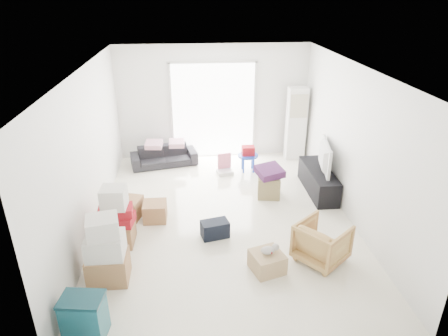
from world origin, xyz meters
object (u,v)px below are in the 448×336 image
object	(u,v)px
armchair	(322,241)
wood_crate	(267,262)
tv_console	(318,181)
ac_tower	(296,124)
sofa	(164,153)
ottoman	(269,186)
kids_table	(248,154)
television	(320,167)
storage_bins	(84,317)

from	to	relation	value
armchair	wood_crate	bearing A→B (deg)	61.71
tv_console	armchair	world-z (taller)	armchair
ac_tower	sofa	xyz separation A→B (m)	(-3.16, -0.15, -0.58)
ottoman	kids_table	world-z (taller)	kids_table
ac_tower	tv_console	bearing A→B (deg)	-88.41
television	ottoman	distance (m)	1.10
ac_tower	storage_bins	xyz separation A→B (m)	(-3.85, -5.20, -0.59)
ac_tower	armchair	xyz separation A→B (m)	(-0.59, -4.01, -0.52)
storage_bins	ottoman	xyz separation A→B (m)	(2.86, 3.30, -0.07)
armchair	tv_console	bearing A→B (deg)	-55.42
tv_console	armchair	xyz separation A→B (m)	(-0.64, -2.21, 0.10)
tv_console	wood_crate	xyz separation A→B (m)	(-1.50, -2.38, -0.10)
storage_bins	ac_tower	bearing A→B (deg)	53.46
storage_bins	armchair	bearing A→B (deg)	19.92
ac_tower	wood_crate	xyz separation A→B (m)	(-1.45, -4.18, -0.73)
storage_bins	sofa	bearing A→B (deg)	82.18
tv_console	storage_bins	xyz separation A→B (m)	(-3.90, -3.40, 0.04)
wood_crate	armchair	bearing A→B (deg)	11.09
tv_console	ottoman	bearing A→B (deg)	-174.56
kids_table	storage_bins	bearing A→B (deg)	-119.95
television	ottoman	xyz separation A→B (m)	(-1.04, -0.10, -0.34)
armchair	storage_bins	world-z (taller)	armchair
wood_crate	kids_table	bearing A→B (deg)	86.47
kids_table	wood_crate	world-z (taller)	kids_table
tv_console	kids_table	bearing A→B (deg)	138.56
ottoman	storage_bins	bearing A→B (deg)	-130.91
ac_tower	sofa	size ratio (longest dim) A/B	1.15
sofa	ottoman	distance (m)	2.78
wood_crate	ac_tower	bearing A→B (deg)	70.82
armchair	kids_table	world-z (taller)	armchair
ac_tower	sofa	distance (m)	3.21
sofa	tv_console	bearing A→B (deg)	-39.18
television	sofa	distance (m)	3.62
kids_table	wood_crate	xyz separation A→B (m)	(-0.22, -3.52, -0.27)
armchair	sofa	bearing A→B (deg)	-5.75
television	storage_bins	world-z (taller)	television
tv_console	armchair	size ratio (longest dim) A/B	2.11
tv_console	television	world-z (taller)	television
tv_console	armchair	distance (m)	2.31
ac_tower	kids_table	size ratio (longest dim) A/B	2.93
armchair	ac_tower	bearing A→B (deg)	-47.69
armchair	ottoman	distance (m)	2.16
television	sofa	bearing A→B (deg)	73.39
sofa	armchair	size ratio (longest dim) A/B	2.16
armchair	television	bearing A→B (deg)	-55.42
tv_console	armchair	bearing A→B (deg)	-106.04
tv_console	sofa	size ratio (longest dim) A/B	0.98
television	ottoman	size ratio (longest dim) A/B	2.31
television	sofa	xyz separation A→B (m)	(-3.21, 1.65, -0.26)
tv_console	ac_tower	bearing A→B (deg)	91.59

